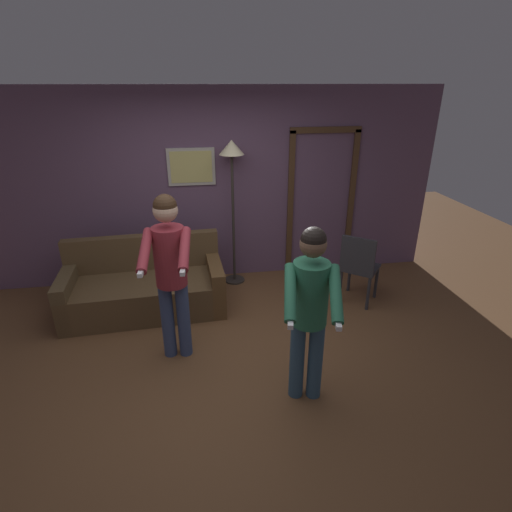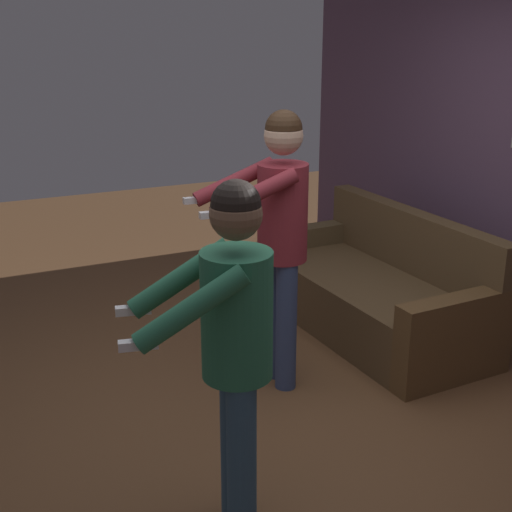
% 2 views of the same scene
% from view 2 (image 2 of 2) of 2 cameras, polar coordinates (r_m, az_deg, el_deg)
% --- Properties ---
extents(ground_plane, '(12.00, 12.00, 0.00)m').
position_cam_2_polar(ground_plane, '(4.21, 2.25, -13.13)').
color(ground_plane, brown).
extents(couch, '(1.94, 0.95, 0.87)m').
position_cam_2_polar(couch, '(5.30, 9.57, -3.08)').
color(couch, brown).
rests_on(couch, ground_plane).
extents(person_standing_left, '(0.47, 0.72, 1.72)m').
position_cam_2_polar(person_standing_left, '(4.23, 1.88, 2.53)').
color(person_standing_left, '#374770').
rests_on(person_standing_left, ground_plane).
extents(person_standing_right, '(0.52, 0.67, 1.62)m').
position_cam_2_polar(person_standing_right, '(2.97, -1.87, -6.24)').
color(person_standing_right, '#32516C').
rests_on(person_standing_right, ground_plane).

